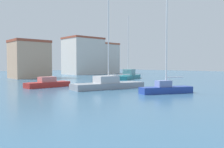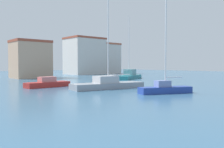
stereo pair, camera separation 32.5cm
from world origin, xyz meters
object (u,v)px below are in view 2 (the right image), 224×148
sailboat_blue_near_pier (165,88)px  sailboat_teal_outer_mooring (129,76)px  motorboat_red_far_left (48,83)px  sailboat_grey_distant_north (108,84)px

sailboat_blue_near_pier → sailboat_teal_outer_mooring: bearing=53.7°
sailboat_blue_near_pier → motorboat_red_far_left: (-5.74, 13.21, -0.07)m
sailboat_blue_near_pier → motorboat_red_far_left: sailboat_blue_near_pier is taller
motorboat_red_far_left → sailboat_blue_near_pier: bearing=-66.5°
sailboat_teal_outer_mooring → motorboat_red_far_left: bearing=-164.5°
sailboat_grey_distant_north → sailboat_blue_near_pier: bearing=-78.7°
sailboat_blue_near_pier → sailboat_teal_outer_mooring: sailboat_teal_outer_mooring is taller
motorboat_red_far_left → sailboat_teal_outer_mooring: bearing=15.5°
sailboat_teal_outer_mooring → motorboat_red_far_left: size_ratio=2.14×
sailboat_teal_outer_mooring → motorboat_red_far_left: 20.10m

